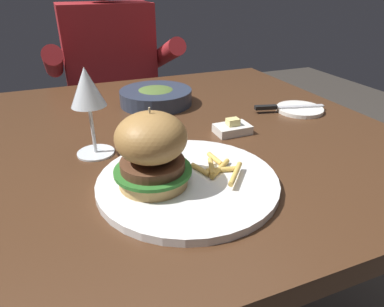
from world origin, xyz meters
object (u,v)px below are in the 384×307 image
burger_sandwich (152,150)px  soup_bowl (156,96)px  main_plate (188,182)px  table_knife (283,107)px  bread_plate (300,109)px  butter_dish (232,128)px  diner_person (114,104)px  wine_glass (87,92)px

burger_sandwich → soup_bowl: (0.13, 0.43, -0.05)m
main_plate → table_knife: table_knife is taller
table_knife → bread_plate: bearing=-14.0°
table_knife → main_plate: bearing=-146.2°
butter_dish → diner_person: bearing=99.5°
burger_sandwich → main_plate: bearing=-6.7°
bread_plate → diner_person: 0.88m
wine_glass → butter_dish: size_ratio=2.21×
burger_sandwich → diner_person: size_ratio=0.11×
main_plate → diner_person: bearing=87.8°
bread_plate → butter_dish: 0.25m
bread_plate → diner_person: size_ratio=0.11×
main_plate → bread_plate: 0.48m
bread_plate → butter_dish: (-0.24, -0.07, 0.01)m
burger_sandwich → table_knife: size_ratio=0.71×
main_plate → butter_dish: (0.18, 0.17, 0.00)m
diner_person → main_plate: bearing=-92.2°
burger_sandwich → wine_glass: 0.20m
table_knife → soup_bowl: size_ratio=0.93×
wine_glass → diner_person: diner_person is taller
burger_sandwich → wine_glass: wine_glass is taller
burger_sandwich → butter_dish: size_ratio=1.66×
wine_glass → table_knife: (0.50, 0.07, -0.12)m
wine_glass → soup_bowl: (0.21, 0.26, -0.11)m
table_knife → butter_dish: butter_dish is taller
burger_sandwich → soup_bowl: 0.46m
table_knife → soup_bowl: (-0.30, 0.19, 0.01)m
table_knife → soup_bowl: 0.35m
burger_sandwich → diner_person: (0.10, 1.00, -0.25)m
wine_glass → bread_plate: 0.57m
table_knife → soup_bowl: bearing=147.5°
table_knife → diner_person: size_ratio=0.16×
burger_sandwich → soup_bowl: size_ratio=0.66×
soup_bowl → diner_person: (-0.03, 0.57, -0.20)m
table_knife → burger_sandwich: bearing=-150.7°
burger_sandwich → butter_dish: bearing=34.8°
main_plate → table_knife: size_ratio=1.65×
wine_glass → soup_bowl: wine_glass is taller
bread_plate → table_knife: size_ratio=0.66×
burger_sandwich → bread_plate: 0.54m
burger_sandwich → butter_dish: (0.24, 0.17, -0.06)m
burger_sandwich → soup_bowl: bearing=72.9°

